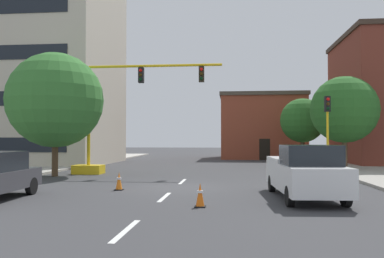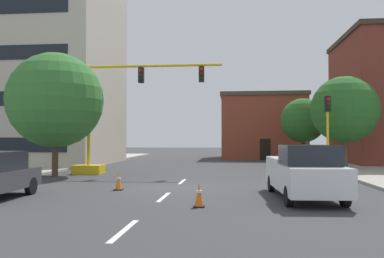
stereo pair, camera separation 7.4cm
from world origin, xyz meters
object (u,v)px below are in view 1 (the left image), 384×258
Objects in this scene: tree_left_near at (55,100)px; traffic_cone_roadside_a at (119,181)px; tree_right_mid at (344,110)px; pickup_truck_white at (304,172)px; traffic_cone_roadside_b at (200,195)px; traffic_light_pole_right at (328,117)px; tree_right_far at (302,121)px; traffic_signal_gantry at (107,138)px.

tree_left_near reaches higher than traffic_cone_roadside_a.
tree_right_mid is at bearing 18.62° from tree_left_near.
tree_right_mid is 14.88m from pickup_truck_white.
traffic_light_pole_right is at bearing 60.36° from traffic_cone_roadside_b.
tree_right_far is at bearing 86.79° from traffic_light_pole_right.
tree_right_mid is (15.60, 4.34, 1.98)m from traffic_signal_gantry.
traffic_light_pole_right is 10.61m from pickup_truck_white.
tree_left_near is 1.22× the size of tree_right_far.
tree_right_mid is 9.13m from tree_right_far.
traffic_light_pole_right is 0.66× the size of tree_left_near.
traffic_light_pole_right is at bearing 37.38° from traffic_cone_roadside_a.
traffic_signal_gantry is 11.82× the size of traffic_cone_roadside_a.
traffic_light_pole_right is 4.33m from tree_right_mid.
traffic_signal_gantry is 13.40m from traffic_cone_roadside_b.
tree_left_near is at bearing 134.14° from traffic_cone_roadside_b.
pickup_truck_white is (-3.13, -9.81, -2.55)m from traffic_light_pole_right.
pickup_truck_white is (-3.85, -22.60, -2.92)m from tree_right_far.
traffic_cone_roadside_b is at bearing -45.86° from tree_left_near.
traffic_cone_roadside_b is at bearing -45.44° from traffic_cone_roadside_a.
pickup_truck_white is 4.33m from traffic_cone_roadside_b.
traffic_signal_gantry is 16.32m from tree_right_mid.
pickup_truck_white is at bearing -29.73° from tree_left_near.
tree_left_near reaches higher than traffic_signal_gantry.
tree_right_far is at bearing 43.07° from traffic_signal_gantry.
tree_right_far is (16.88, 15.16, -0.59)m from tree_left_near.
traffic_signal_gantry is at bearing -164.46° from tree_right_mid.
traffic_light_pole_right is at bearing -118.16° from tree_right_mid.
traffic_light_pole_right is 13.75m from traffic_cone_roadside_a.
traffic_light_pole_right is 6.14× the size of traffic_cone_roadside_b.
tree_right_far reaches higher than traffic_light_pole_right.
tree_left_near is 19.19m from tree_right_mid.
tree_right_mid reaches higher than traffic_light_pole_right.
tree_left_near reaches higher than traffic_cone_roadside_b.
traffic_signal_gantry reaches higher than traffic_cone_roadside_b.
traffic_cone_roadside_a reaches higher than traffic_cone_roadside_b.
tree_right_far reaches higher than traffic_cone_roadside_a.
tree_right_mid reaches higher than tree_right_far.
traffic_signal_gantry is 14.01m from pickup_truck_white.
traffic_cone_roadside_a is at bearing 134.56° from traffic_cone_roadside_b.
traffic_signal_gantry is at bearing 138.57° from pickup_truck_white.
tree_right_mid is 8.34× the size of traffic_cone_roadside_a.
pickup_truck_white reaches higher than traffic_cone_roadside_a.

